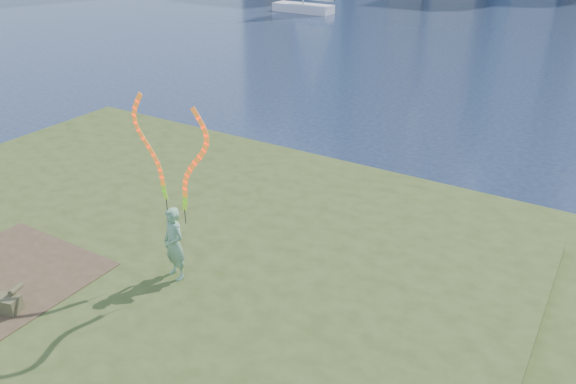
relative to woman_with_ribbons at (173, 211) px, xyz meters
The scene contains 5 objects.
ground 2.72m from the woman_with_ribbons, 116.30° to the left, with size 320.00×320.00×0.00m, color #19253F.
grassy_knoll 2.22m from the woman_with_ribbons, 126.51° to the right, with size 20.00×18.00×0.80m.
dirt_patch 3.70m from the woman_with_ribbons, 147.66° to the right, with size 3.20×3.00×0.02m, color #47331E.
woman_with_ribbons is the anchor object (origin of this frame).
canvas_bag 3.29m from the woman_with_ribbons, 127.35° to the right, with size 0.50×0.56×0.41m.
Camera 1 is at (7.27, -8.04, 7.19)m, focal length 35.00 mm.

